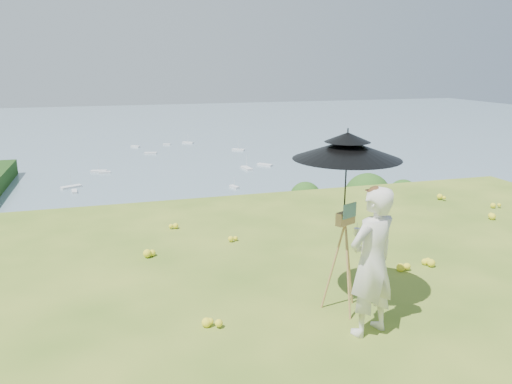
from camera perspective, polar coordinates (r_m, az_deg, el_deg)
name	(u,v)px	position (r m, az deg, el deg)	size (l,w,h in m)	color
ground	(425,336)	(6.55, 18.80, -15.30)	(14.00, 14.00, 0.00)	#456D1F
shoreline_tier	(144,300)	(88.75, -12.69, -11.99)	(170.00, 28.00, 8.00)	gray
bay_water	(119,143)	(247.40, -15.42, 5.43)	(700.00, 700.00, 0.00)	gray
slope_trees	(164,284)	(43.67, -10.47, -10.26)	(110.00, 50.00, 6.00)	#205519
harbor_town	(142,265)	(86.08, -12.93, -8.11)	(110.00, 22.00, 5.00)	silver
moored_boats	(85,180)	(169.85, -18.99, 1.26)	(140.00, 140.00, 0.70)	silver
wildflowers	(414,321)	(6.70, 17.59, -13.91)	(10.00, 10.50, 0.12)	yellow
painter	(372,262)	(6.05, 13.09, -7.78)	(0.67, 0.44, 1.83)	white
field_easel	(344,258)	(6.58, 9.99, -7.39)	(0.56, 0.56, 1.48)	#AE8348
sun_umbrella	(346,176)	(6.29, 10.23, 1.80)	(1.34, 1.34, 1.19)	black
painter_cap	(376,191)	(5.78, 13.58, 0.15)	(0.20, 0.24, 0.10)	#C86D71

